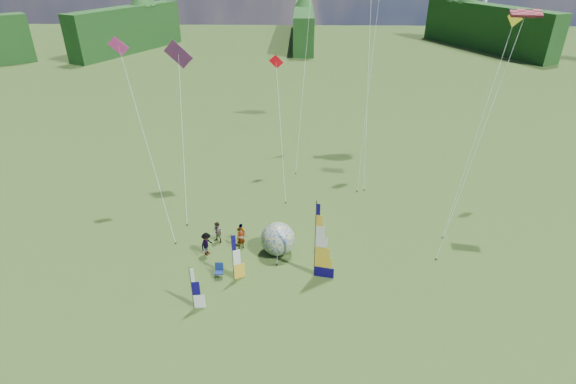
{
  "coord_description": "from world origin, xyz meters",
  "views": [
    {
      "loc": [
        -0.27,
        -20.11,
        18.64
      ],
      "look_at": [
        -1.0,
        4.0,
        5.5
      ],
      "focal_mm": 28.0,
      "sensor_mm": 36.0,
      "label": 1
    }
  ],
  "objects_px": {
    "spectator_d": "(241,233)",
    "spectator_a": "(241,238)",
    "side_banner_left": "(233,258)",
    "side_banner_far": "(192,289)",
    "feather_banner_main": "(315,241)",
    "kite_whale": "(369,66)",
    "bol_inflatable": "(278,239)",
    "spectator_c": "(207,244)",
    "camp_chair": "(219,271)",
    "spectator_b": "(218,233)"
  },
  "relations": [
    {
      "from": "feather_banner_main",
      "to": "side_banner_far",
      "type": "height_order",
      "value": "feather_banner_main"
    },
    {
      "from": "feather_banner_main",
      "to": "camp_chair",
      "type": "bearing_deg",
      "value": -164.23
    },
    {
      "from": "bol_inflatable",
      "to": "spectator_d",
      "type": "bearing_deg",
      "value": 156.4
    },
    {
      "from": "kite_whale",
      "to": "spectator_d",
      "type": "bearing_deg",
      "value": -109.09
    },
    {
      "from": "side_banner_far",
      "to": "bol_inflatable",
      "type": "height_order",
      "value": "side_banner_far"
    },
    {
      "from": "side_banner_left",
      "to": "side_banner_far",
      "type": "xyz_separation_m",
      "value": [
        -2.01,
        -2.65,
        -0.22
      ]
    },
    {
      "from": "side_banner_left",
      "to": "spectator_d",
      "type": "distance_m",
      "value": 4.22
    },
    {
      "from": "spectator_c",
      "to": "feather_banner_main",
      "type": "bearing_deg",
      "value": -81.95
    },
    {
      "from": "spectator_c",
      "to": "kite_whale",
      "type": "distance_m",
      "value": 21.78
    },
    {
      "from": "spectator_b",
      "to": "bol_inflatable",
      "type": "bearing_deg",
      "value": 13.46
    },
    {
      "from": "feather_banner_main",
      "to": "side_banner_far",
      "type": "xyz_separation_m",
      "value": [
        -7.11,
        -3.2,
        -1.23
      ]
    },
    {
      "from": "feather_banner_main",
      "to": "spectator_d",
      "type": "relative_size",
      "value": 3.47
    },
    {
      "from": "feather_banner_main",
      "to": "spectator_b",
      "type": "distance_m",
      "value": 7.9
    },
    {
      "from": "spectator_d",
      "to": "kite_whale",
      "type": "distance_m",
      "value": 19.53
    },
    {
      "from": "spectator_c",
      "to": "kite_whale",
      "type": "bearing_deg",
      "value": -14.12
    },
    {
      "from": "side_banner_left",
      "to": "camp_chair",
      "type": "xyz_separation_m",
      "value": [
        -0.98,
        0.17,
        -1.18
      ]
    },
    {
      "from": "side_banner_left",
      "to": "side_banner_far",
      "type": "relative_size",
      "value": 1.15
    },
    {
      "from": "camp_chair",
      "to": "kite_whale",
      "type": "bearing_deg",
      "value": 56.28
    },
    {
      "from": "feather_banner_main",
      "to": "kite_whale",
      "type": "distance_m",
      "value": 19.74
    },
    {
      "from": "spectator_c",
      "to": "kite_whale",
      "type": "relative_size",
      "value": 0.09
    },
    {
      "from": "feather_banner_main",
      "to": "spectator_b",
      "type": "relative_size",
      "value": 3.3
    },
    {
      "from": "bol_inflatable",
      "to": "kite_whale",
      "type": "xyz_separation_m",
      "value": [
        7.49,
        15.5,
        8.15
      ]
    },
    {
      "from": "spectator_c",
      "to": "kite_whale",
      "type": "height_order",
      "value": "kite_whale"
    },
    {
      "from": "side_banner_left",
      "to": "spectator_a",
      "type": "relative_size",
      "value": 2.04
    },
    {
      "from": "spectator_c",
      "to": "side_banner_far",
      "type": "bearing_deg",
      "value": -154.02
    },
    {
      "from": "spectator_a",
      "to": "camp_chair",
      "type": "height_order",
      "value": "spectator_a"
    },
    {
      "from": "kite_whale",
      "to": "spectator_b",
      "type": "bearing_deg",
      "value": -113.28
    },
    {
      "from": "feather_banner_main",
      "to": "spectator_c",
      "type": "relative_size",
      "value": 3.11
    },
    {
      "from": "side_banner_left",
      "to": "camp_chair",
      "type": "height_order",
      "value": "side_banner_left"
    },
    {
      "from": "feather_banner_main",
      "to": "spectator_a",
      "type": "distance_m",
      "value": 6.11
    },
    {
      "from": "camp_chair",
      "to": "spectator_a",
      "type": "bearing_deg",
      "value": 70.1
    },
    {
      "from": "side_banner_left",
      "to": "bol_inflatable",
      "type": "relative_size",
      "value": 1.44
    },
    {
      "from": "spectator_a",
      "to": "bol_inflatable",
      "type": "bearing_deg",
      "value": -33.97
    },
    {
      "from": "spectator_b",
      "to": "camp_chair",
      "type": "bearing_deg",
      "value": -51.35
    },
    {
      "from": "feather_banner_main",
      "to": "side_banner_left",
      "type": "bearing_deg",
      "value": -161.64
    },
    {
      "from": "spectator_c",
      "to": "camp_chair",
      "type": "distance_m",
      "value": 2.76
    },
    {
      "from": "kite_whale",
      "to": "bol_inflatable",
      "type": "bearing_deg",
      "value": -99.55
    },
    {
      "from": "spectator_c",
      "to": "spectator_d",
      "type": "xyz_separation_m",
      "value": [
        2.18,
        1.5,
        -0.09
      ]
    },
    {
      "from": "spectator_d",
      "to": "spectator_a",
      "type": "bearing_deg",
      "value": 132.97
    },
    {
      "from": "spectator_b",
      "to": "kite_whale",
      "type": "bearing_deg",
      "value": 78.84
    },
    {
      "from": "bol_inflatable",
      "to": "kite_whale",
      "type": "relative_size",
      "value": 0.12
    },
    {
      "from": "feather_banner_main",
      "to": "kite_whale",
      "type": "relative_size",
      "value": 0.29
    },
    {
      "from": "spectator_a",
      "to": "spectator_b",
      "type": "relative_size",
      "value": 1.01
    },
    {
      "from": "bol_inflatable",
      "to": "spectator_b",
      "type": "bearing_deg",
      "value": 165.09
    },
    {
      "from": "side_banner_far",
      "to": "spectator_b",
      "type": "height_order",
      "value": "side_banner_far"
    },
    {
      "from": "spectator_c",
      "to": "side_banner_left",
      "type": "bearing_deg",
      "value": -116.04
    },
    {
      "from": "side_banner_far",
      "to": "kite_whale",
      "type": "distance_m",
      "value": 25.58
    },
    {
      "from": "spectator_d",
      "to": "side_banner_left",
      "type": "bearing_deg",
      "value": 127.26
    },
    {
      "from": "feather_banner_main",
      "to": "side_banner_left",
      "type": "height_order",
      "value": "feather_banner_main"
    },
    {
      "from": "spectator_c",
      "to": "camp_chair",
      "type": "relative_size",
      "value": 1.74
    }
  ]
}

